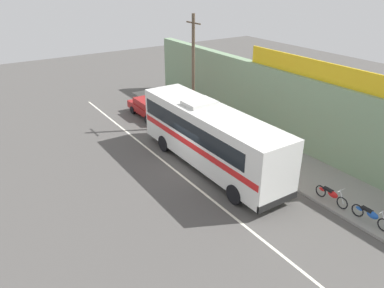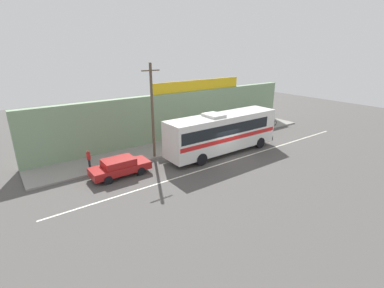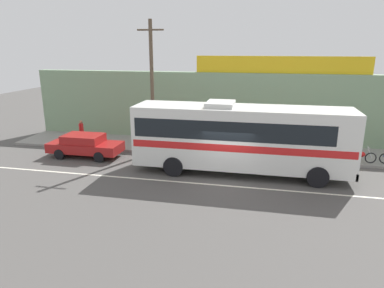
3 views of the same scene
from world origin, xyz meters
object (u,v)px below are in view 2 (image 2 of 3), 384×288
at_px(intercity_bus, 222,131).
at_px(parked_car, 120,167).
at_px(utility_pole, 152,110).
at_px(pedestrian_far_left, 252,119).
at_px(motorcycle_red, 261,126).
at_px(motorcycle_black, 249,129).
at_px(motorcycle_purple, 272,123).
at_px(pedestrian_by_curb, 89,158).
at_px(pedestrian_far_right, 177,134).

xyz_separation_m(intercity_bus, parked_car, (-9.36, 0.87, -1.33)).
xyz_separation_m(utility_pole, pedestrian_far_left, (14.25, 1.74, -3.18)).
height_order(motorcycle_red, pedestrian_far_left, pedestrian_far_left).
distance_m(motorcycle_red, motorcycle_black, 2.06).
bearing_deg(motorcycle_purple, motorcycle_red, -177.89).
bearing_deg(parked_car, motorcycle_black, 6.56).
bearing_deg(utility_pole, motorcycle_black, 0.69).
bearing_deg(motorcycle_black, motorcycle_purple, 2.19).
xyz_separation_m(pedestrian_far_left, pedestrian_by_curb, (-19.62, -1.04, -0.00)).
relative_size(parked_car, utility_pole, 0.56).
xyz_separation_m(motorcycle_purple, motorcycle_red, (-2.04, -0.08, 0.00)).
relative_size(motorcycle_black, pedestrian_far_left, 1.20).
distance_m(motorcycle_purple, pedestrian_by_curb, 21.55).
bearing_deg(motorcycle_black, utility_pole, -179.31).
xyz_separation_m(motorcycle_black, pedestrian_far_right, (-8.60, 1.59, 0.56)).
height_order(utility_pole, motorcycle_purple, utility_pole).
relative_size(parked_car, pedestrian_far_right, 2.59).
relative_size(motorcycle_red, pedestrian_by_curb, 1.23).
distance_m(parked_car, pedestrian_by_curb, 2.86).
bearing_deg(motorcycle_red, parked_car, -173.93).
relative_size(motorcycle_red, motorcycle_black, 1.02).
bearing_deg(pedestrian_by_curb, motorcycle_purple, -1.07).
height_order(intercity_bus, pedestrian_far_left, intercity_bus).
distance_m(intercity_bus, motorcycle_black, 7.23).
bearing_deg(pedestrian_by_curb, motorcycle_red, -1.40).
height_order(parked_car, pedestrian_far_left, pedestrian_far_left).
height_order(intercity_bus, motorcycle_black, intercity_bus).
bearing_deg(pedestrian_far_left, pedestrian_far_right, 180.00).
bearing_deg(motorcycle_purple, pedestrian_far_left, 143.17).
bearing_deg(motorcycle_black, motorcycle_red, 2.27).
bearing_deg(pedestrian_by_curb, pedestrian_far_left, 3.02).
relative_size(parked_car, motorcycle_black, 2.33).
relative_size(intercity_bus, pedestrian_by_curb, 7.11).
height_order(utility_pole, pedestrian_far_left, utility_pole).
bearing_deg(motorcycle_red, intercity_bus, -162.08).
bearing_deg(intercity_bus, motorcycle_red, 17.92).
relative_size(parked_car, motorcycle_purple, 2.42).
height_order(intercity_bus, parked_car, intercity_bus).
xyz_separation_m(motorcycle_purple, pedestrian_by_curb, (-21.54, 0.40, 0.48)).
distance_m(utility_pole, motorcycle_purple, 16.58).
height_order(pedestrian_far_right, pedestrian_by_curb, pedestrian_far_right).
distance_m(pedestrian_far_left, pedestrian_by_curb, 19.65).
bearing_deg(intercity_bus, pedestrian_far_left, 26.22).
bearing_deg(utility_pole, intercity_bus, -24.78).
bearing_deg(pedestrian_far_right, motorcycle_black, -10.51).
bearing_deg(motorcycle_red, motorcycle_black, -177.73).
xyz_separation_m(parked_car, pedestrian_far_right, (7.30, 3.42, 0.39)).
relative_size(motorcycle_black, pedestrian_by_curb, 1.21).
height_order(parked_car, motorcycle_red, parked_car).
bearing_deg(intercity_bus, motorcycle_black, 22.44).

